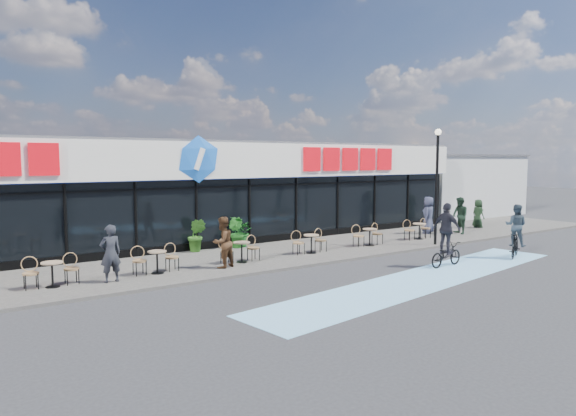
{
  "coord_description": "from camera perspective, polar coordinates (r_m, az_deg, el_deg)",
  "views": [
    {
      "loc": [
        -8.76,
        -12.21,
        3.8
      ],
      "look_at": [
        2.12,
        3.5,
        1.98
      ],
      "focal_mm": 32.0,
      "sensor_mm": 36.0,
      "label": 1
    }
  ],
  "objects": [
    {
      "name": "sidewalk",
      "position": [
        19.24,
        -6.94,
        -5.84
      ],
      "size": [
        44.0,
        5.0,
        0.1
      ],
      "primitive_type": "cube",
      "color": "#59564F",
      "rests_on": "ground"
    },
    {
      "name": "building",
      "position": [
        23.85,
        -13.1,
        1.79
      ],
      "size": [
        30.6,
        6.57,
        4.75
      ],
      "color": "black",
      "rests_on": "ground"
    },
    {
      "name": "pedestrian_c",
      "position": [
        26.53,
        15.32,
        -0.75
      ],
      "size": [
        1.07,
        0.95,
        1.85
      ],
      "primitive_type": "imported",
      "rotation": [
        0.0,
        0.0,
        3.65
      ],
      "color": "#2F3449",
      "rests_on": "sidewalk"
    },
    {
      "name": "lamp_post",
      "position": [
        23.02,
        16.22,
        3.43
      ],
      "size": [
        0.28,
        0.28,
        4.99
      ],
      "color": "black",
      "rests_on": "sidewalk"
    },
    {
      "name": "bistro_set_6",
      "position": [
        22.36,
        8.9,
        -2.96
      ],
      "size": [
        1.54,
        0.62,
        0.9
      ],
      "color": "tan",
      "rests_on": "sidewalk"
    },
    {
      "name": "patron_left",
      "position": [
        16.36,
        -19.13,
        -4.8
      ],
      "size": [
        0.66,
        0.46,
        1.75
      ],
      "primitive_type": "imported",
      "rotation": [
        0.0,
        0.0,
        3.2
      ],
      "color": "#202229",
      "rests_on": "sidewalk"
    },
    {
      "name": "ground",
      "position": [
        15.5,
        0.94,
        -8.75
      ],
      "size": [
        120.0,
        120.0,
        0.0
      ],
      "primitive_type": "plane",
      "color": "#28282B",
      "rests_on": "ground"
    },
    {
      "name": "neighbour_building",
      "position": [
        37.39,
        16.86,
        2.55
      ],
      "size": [
        9.2,
        7.2,
        4.11
      ],
      "color": "silver",
      "rests_on": "ground"
    },
    {
      "name": "bistro_set_2",
      "position": [
        16.54,
        -24.79,
        -6.38
      ],
      "size": [
        1.54,
        0.62,
        0.9
      ],
      "color": "tan",
      "rests_on": "sidewalk"
    },
    {
      "name": "bistro_set_5",
      "position": [
        20.34,
        2.46,
        -3.74
      ],
      "size": [
        1.54,
        0.62,
        0.9
      ],
      "color": "tan",
      "rests_on": "sidewalk"
    },
    {
      "name": "bistro_set_3",
      "position": [
        17.33,
        -14.45,
        -5.52
      ],
      "size": [
        1.54,
        0.62,
        0.9
      ],
      "color": "tan",
      "rests_on": "sidewalk"
    },
    {
      "name": "potted_plant_right",
      "position": [
        21.61,
        -5.8,
        -2.74
      ],
      "size": [
        0.7,
        0.8,
        1.27
      ],
      "primitive_type": "imported",
      "rotation": [
        0.0,
        0.0,
        1.79
      ],
      "color": "#1C5518",
      "rests_on": "sidewalk"
    },
    {
      "name": "potted_plant_left",
      "position": [
        20.87,
        -10.11,
        -2.99
      ],
      "size": [
        0.93,
        0.94,
        1.34
      ],
      "primitive_type": "imported",
      "rotation": [
        0.0,
        0.0,
        5.46
      ],
      "color": "#295A19",
      "rests_on": "sidewalk"
    },
    {
      "name": "potted_plant_mid",
      "position": [
        21.8,
        -5.23,
        -2.62
      ],
      "size": [
        1.12,
        1.26,
        1.3
      ],
      "primitive_type": "imported",
      "rotation": [
        0.0,
        0.0,
        4.81
      ],
      "color": "#19591D",
      "rests_on": "sidewalk"
    },
    {
      "name": "bistro_set_7",
      "position": [
        24.62,
        14.22,
        -2.29
      ],
      "size": [
        1.54,
        0.62,
        0.9
      ],
      "color": "tan",
      "rests_on": "sidewalk"
    },
    {
      "name": "cyclist_b",
      "position": [
        21.67,
        23.96,
        -2.69
      ],
      "size": [
        1.59,
        1.03,
        2.08
      ],
      "color": "black",
      "rests_on": "ground"
    },
    {
      "name": "patron_right",
      "position": [
        17.66,
        -7.28,
        -3.8
      ],
      "size": [
        1.03,
        0.92,
        1.75
      ],
      "primitive_type": "imported",
      "rotation": [
        0.0,
        0.0,
        3.49
      ],
      "color": "#422A17",
      "rests_on": "sidewalk"
    },
    {
      "name": "bike_lane",
      "position": [
        17.09,
        15.03,
        -7.58
      ],
      "size": [
        14.17,
        4.13,
        0.01
      ],
      "primitive_type": "cube",
      "rotation": [
        0.0,
        0.0,
        0.14
      ],
      "color": "#75B5DD",
      "rests_on": "ground"
    },
    {
      "name": "bistro_set_4",
      "position": [
        18.63,
        -5.31,
        -4.61
      ],
      "size": [
        1.54,
        0.62,
        0.9
      ],
      "color": "tan",
      "rests_on": "sidewalk"
    },
    {
      "name": "pedestrian_a",
      "position": [
        26.82,
        18.55,
        -0.8
      ],
      "size": [
        0.96,
        1.07,
        1.83
      ],
      "primitive_type": "imported",
      "rotation": [
        0.0,
        0.0,
        -1.93
      ],
      "color": "black",
      "rests_on": "sidewalk"
    },
    {
      "name": "cyclist_a",
      "position": [
        19.01,
        17.19,
        -3.56
      ],
      "size": [
        1.69,
        1.09,
        2.27
      ],
      "color": "black",
      "rests_on": "ground"
    },
    {
      "name": "pedestrian_b",
      "position": [
        29.66,
        20.36,
        -0.57
      ],
      "size": [
        0.6,
        0.81,
        1.53
      ],
      "primitive_type": "imported",
      "rotation": [
        0.0,
        0.0,
        1.41
      ],
      "color": "black",
      "rests_on": "sidewalk"
    }
  ]
}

